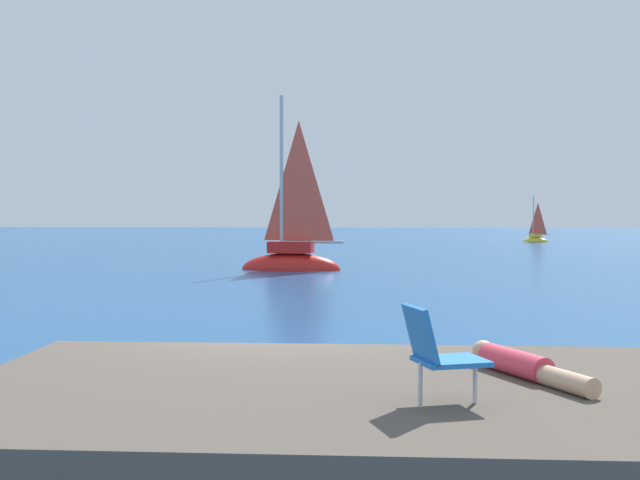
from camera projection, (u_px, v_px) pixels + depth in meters
name	position (u px, v px, depth m)	size (l,w,h in m)	color
ground_plane	(277.00, 378.00, 10.95)	(160.00, 160.00, 0.00)	navy
shore_ledge	(399.00, 419.00, 7.60)	(7.90, 4.42, 0.62)	brown
boulder_inland	(567.00, 391.00, 10.17)	(0.98, 0.79, 0.54)	#4C4643
sailboat_near	(291.00, 260.00, 29.68)	(3.63, 1.52, 6.63)	red
sailboat_far	(536.00, 239.00, 53.49)	(1.72, 1.34, 3.17)	yellow
person_sunbather	(523.00, 366.00, 7.87)	(0.90, 1.64, 0.25)	#DB384C
beach_chair	(438.00, 350.00, 6.76)	(0.72, 0.64, 0.80)	blue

